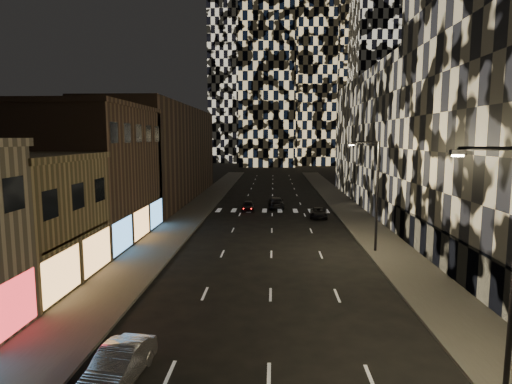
# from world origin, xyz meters

# --- Properties ---
(sidewalk_left) EXTENTS (4.00, 120.00, 0.15)m
(sidewalk_left) POSITION_xyz_m (-10.00, 50.00, 0.07)
(sidewalk_left) COLOR #47443F
(sidewalk_left) RESTS_ON ground
(sidewalk_right) EXTENTS (4.00, 120.00, 0.15)m
(sidewalk_right) POSITION_xyz_m (10.00, 50.00, 0.07)
(sidewalk_right) COLOR #47443F
(sidewalk_right) RESTS_ON ground
(curb_left) EXTENTS (0.20, 120.00, 0.15)m
(curb_left) POSITION_xyz_m (-7.90, 50.00, 0.07)
(curb_left) COLOR #4C4C47
(curb_left) RESTS_ON ground
(curb_right) EXTENTS (0.20, 120.00, 0.15)m
(curb_right) POSITION_xyz_m (7.90, 50.00, 0.07)
(curb_right) COLOR #4C4C47
(curb_right) RESTS_ON ground
(retail_tan) EXTENTS (10.00, 10.00, 8.00)m
(retail_tan) POSITION_xyz_m (-17.00, 21.00, 4.00)
(retail_tan) COLOR #877751
(retail_tan) RESTS_ON ground
(retail_brown) EXTENTS (10.00, 15.00, 12.00)m
(retail_brown) POSITION_xyz_m (-17.00, 33.50, 6.00)
(retail_brown) COLOR brown
(retail_brown) RESTS_ON ground
(retail_filler_left) EXTENTS (10.00, 40.00, 14.00)m
(retail_filler_left) POSITION_xyz_m (-17.00, 60.00, 7.00)
(retail_filler_left) COLOR brown
(retail_filler_left) RESTS_ON ground
(midrise_base) EXTENTS (0.60, 25.00, 3.00)m
(midrise_base) POSITION_xyz_m (12.30, 24.50, 1.50)
(midrise_base) COLOR #383838
(midrise_base) RESTS_ON ground
(midrise_filler_right) EXTENTS (16.00, 40.00, 18.00)m
(midrise_filler_right) POSITION_xyz_m (20.00, 57.00, 9.00)
(midrise_filler_right) COLOR #232326
(midrise_filler_right) RESTS_ON ground
(tower_right_mid) EXTENTS (20.00, 20.00, 100.00)m
(tower_right_mid) POSITION_xyz_m (35.00, 135.00, 50.00)
(tower_right_mid) COLOR black
(tower_right_mid) RESTS_ON ground
(tower_left_back) EXTENTS (24.00, 24.00, 120.00)m
(tower_left_back) POSITION_xyz_m (-12.00, 165.00, 60.00)
(tower_left_back) COLOR black
(tower_left_back) RESTS_ON ground
(tower_center_low) EXTENTS (18.00, 18.00, 95.00)m
(tower_center_low) POSITION_xyz_m (-2.00, 140.00, 47.50)
(tower_center_low) COLOR black
(tower_center_low) RESTS_ON ground
(streetlight_near) EXTENTS (2.55, 0.25, 9.00)m
(streetlight_near) POSITION_xyz_m (8.35, 10.00, 5.35)
(streetlight_near) COLOR black
(streetlight_near) RESTS_ON sidewalk_right
(streetlight_far) EXTENTS (2.55, 0.25, 9.00)m
(streetlight_far) POSITION_xyz_m (8.35, 30.00, 5.35)
(streetlight_far) COLOR black
(streetlight_far) RESTS_ON sidewalk_right
(car_silver_parked) EXTENTS (1.95, 4.42, 1.41)m
(car_silver_parked) POSITION_xyz_m (-5.80, 10.39, 0.70)
(car_silver_parked) COLOR #AAA9AF
(car_silver_parked) RESTS_ON ground
(car_dark_midlane) EXTENTS (1.78, 3.86, 1.28)m
(car_dark_midlane) POSITION_xyz_m (-3.10, 49.77, 0.64)
(car_dark_midlane) COLOR black
(car_dark_midlane) RESTS_ON ground
(car_dark_oncoming) EXTENTS (2.24, 5.12, 1.47)m
(car_dark_oncoming) POSITION_xyz_m (0.50, 52.13, 0.73)
(car_dark_oncoming) COLOR black
(car_dark_oncoming) RESTS_ON ground
(car_dark_rightlane) EXTENTS (2.28, 4.38, 1.18)m
(car_dark_rightlane) POSITION_xyz_m (5.51, 45.15, 0.59)
(car_dark_rightlane) COLOR black
(car_dark_rightlane) RESTS_ON ground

